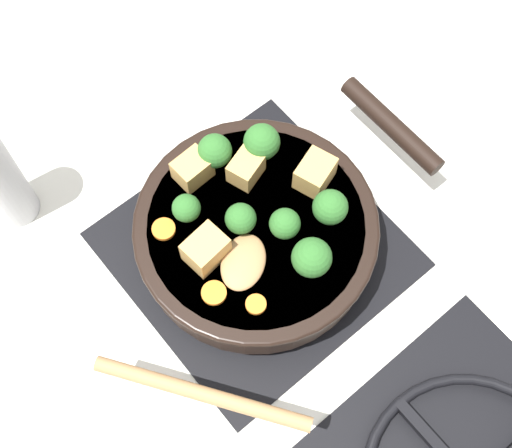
{
  "coord_description": "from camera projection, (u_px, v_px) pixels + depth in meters",
  "views": [
    {
      "loc": [
        0.21,
        0.25,
        0.81
      ],
      "look_at": [
        0.0,
        0.0,
        0.08
      ],
      "focal_mm": 50.0,
      "sensor_mm": 36.0,
      "label": 1
    }
  ],
  "objects": [
    {
      "name": "broccoli_floret_mid_floret",
      "position": [
        285.0,
        224.0,
        0.78
      ],
      "size": [
        0.03,
        0.03,
        0.04
      ],
      "color": "#709956",
      "rests_on": "skillet_pan"
    },
    {
      "name": "broccoli_floret_west_rim",
      "position": [
        186.0,
        208.0,
        0.79
      ],
      "size": [
        0.03,
        0.03,
        0.04
      ],
      "color": "#709956",
      "rests_on": "skillet_pan"
    },
    {
      "name": "ground_plane",
      "position": [
        256.0,
        250.0,
        0.88
      ],
      "size": [
        2.4,
        2.4,
        0.0
      ],
      "primitive_type": "plane",
      "color": "silver"
    },
    {
      "name": "broccoli_floret_near_spoon",
      "position": [
        241.0,
        219.0,
        0.78
      ],
      "size": [
        0.04,
        0.04,
        0.04
      ],
      "color": "#709956",
      "rests_on": "skillet_pan"
    },
    {
      "name": "broccoli_floret_south_cluster",
      "position": [
        215.0,
        151.0,
        0.81
      ],
      "size": [
        0.04,
        0.04,
        0.05
      ],
      "color": "#709956",
      "rests_on": "skillet_pan"
    },
    {
      "name": "tofu_cube_west_chunk",
      "position": [
        192.0,
        169.0,
        0.81
      ],
      "size": [
        0.04,
        0.03,
        0.03
      ],
      "primitive_type": "cube",
      "rotation": [
        0.0,
        0.0,
        0.06
      ],
      "color": "tan",
      "rests_on": "skillet_pan"
    },
    {
      "name": "carrot_slice_edge_slice",
      "position": [
        256.0,
        304.0,
        0.76
      ],
      "size": [
        0.02,
        0.02,
        0.01
      ],
      "primitive_type": "cylinder",
      "color": "orange",
      "rests_on": "skillet_pan"
    },
    {
      "name": "tofu_cube_center_large",
      "position": [
        314.0,
        172.0,
        0.81
      ],
      "size": [
        0.05,
        0.05,
        0.03
      ],
      "primitive_type": "cube",
      "rotation": [
        0.0,
        0.0,
        3.46
      ],
      "color": "tan",
      "rests_on": "skillet_pan"
    },
    {
      "name": "tofu_cube_near_handle",
      "position": [
        246.0,
        169.0,
        0.81
      ],
      "size": [
        0.05,
        0.04,
        0.03
      ],
      "primitive_type": "cube",
      "rotation": [
        0.0,
        0.0,
        3.46
      ],
      "color": "tan",
      "rests_on": "skillet_pan"
    },
    {
      "name": "skillet_pan",
      "position": [
        258.0,
        231.0,
        0.82
      ],
      "size": [
        0.37,
        0.28,
        0.05
      ],
      "color": "black",
      "rests_on": "front_burner_grate"
    },
    {
      "name": "front_burner_grate",
      "position": [
        256.0,
        246.0,
        0.86
      ],
      "size": [
        0.31,
        0.31,
        0.03
      ],
      "color": "black",
      "rests_on": "ground_plane"
    },
    {
      "name": "broccoli_floret_east_rim",
      "position": [
        262.0,
        142.0,
        0.81
      ],
      "size": [
        0.04,
        0.04,
        0.05
      ],
      "color": "#709956",
      "rests_on": "skillet_pan"
    },
    {
      "name": "broccoli_floret_north_edge",
      "position": [
        330.0,
        207.0,
        0.78
      ],
      "size": [
        0.04,
        0.04,
        0.05
      ],
      "color": "#709956",
      "rests_on": "skillet_pan"
    },
    {
      "name": "broccoli_floret_center_top",
      "position": [
        312.0,
        258.0,
        0.76
      ],
      "size": [
        0.04,
        0.04,
        0.05
      ],
      "color": "#709956",
      "rests_on": "skillet_pan"
    },
    {
      "name": "wooden_spoon",
      "position": [
        221.0,
        333.0,
        0.74
      ],
      "size": [
        0.23,
        0.22,
        0.02
      ],
      "color": "#A87A4C",
      "rests_on": "skillet_pan"
    },
    {
      "name": "carrot_slice_near_center",
      "position": [
        164.0,
        229.0,
        0.8
      ],
      "size": [
        0.03,
        0.03,
        0.01
      ],
      "primitive_type": "cylinder",
      "color": "orange",
      "rests_on": "skillet_pan"
    },
    {
      "name": "carrot_slice_orange_thin",
      "position": [
        214.0,
        293.0,
        0.77
      ],
      "size": [
        0.03,
        0.03,
        0.01
      ],
      "primitive_type": "cylinder",
      "color": "orange",
      "rests_on": "skillet_pan"
    },
    {
      "name": "tofu_cube_east_chunk",
      "position": [
        206.0,
        249.0,
        0.77
      ],
      "size": [
        0.05,
        0.04,
        0.04
      ],
      "primitive_type": "cube",
      "rotation": [
        0.0,
        0.0,
        0.11
      ],
      "color": "tan",
      "rests_on": "skillet_pan"
    }
  ]
}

